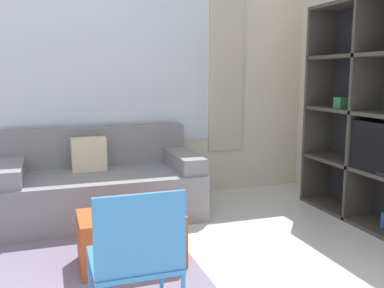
{
  "coord_description": "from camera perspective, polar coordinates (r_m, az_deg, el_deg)",
  "views": [
    {
      "loc": [
        -0.39,
        -1.44,
        1.41
      ],
      "look_at": [
        0.7,
        1.82,
        0.85
      ],
      "focal_mm": 40.0,
      "sensor_mm": 36.0,
      "label": 1
    }
  ],
  "objects": [
    {
      "name": "couch_main",
      "position": [
        4.41,
        -12.0,
        -5.45
      ],
      "size": [
        1.9,
        1.0,
        0.86
      ],
      "color": "gray",
      "rests_on": "ground_plane"
    },
    {
      "name": "wall_back",
      "position": [
        4.8,
        -14.03,
        8.34
      ],
      "size": [
        6.48,
        0.11,
        2.7
      ],
      "color": "beige",
      "rests_on": "ground_plane"
    },
    {
      "name": "ottoman",
      "position": [
        3.29,
        -8.16,
        -12.39
      ],
      "size": [
        0.75,
        0.46,
        0.4
      ],
      "color": "#B74C23",
      "rests_on": "ground_plane"
    },
    {
      "name": "folding_chair",
      "position": [
        2.24,
        -7.47,
        -14.37
      ],
      "size": [
        0.44,
        0.46,
        0.86
      ],
      "rotation": [
        0.0,
        0.0,
        3.14
      ],
      "color": "#3375B7",
      "rests_on": "ground_plane"
    }
  ]
}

